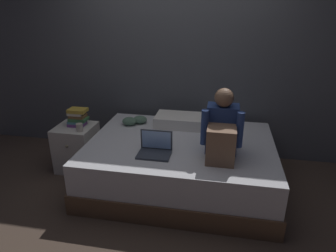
% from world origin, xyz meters
% --- Properties ---
extents(ground_plane, '(8.00, 8.00, 0.00)m').
position_xyz_m(ground_plane, '(0.00, 0.00, 0.00)').
color(ground_plane, '#47382D').
extents(wall_back, '(5.60, 0.10, 2.70)m').
position_xyz_m(wall_back, '(0.00, 1.20, 1.35)').
color(wall_back, '#4C4F54').
rests_on(wall_back, ground_plane).
extents(bed, '(2.00, 1.50, 0.53)m').
position_xyz_m(bed, '(0.20, 0.30, 0.26)').
color(bed, brown).
rests_on(bed, ground_plane).
extents(nightstand, '(0.44, 0.46, 0.55)m').
position_xyz_m(nightstand, '(-1.10, 0.43, 0.28)').
color(nightstand, beige).
rests_on(nightstand, ground_plane).
extents(person_sitting, '(0.39, 0.44, 0.66)m').
position_xyz_m(person_sitting, '(0.62, 0.06, 0.78)').
color(person_sitting, navy).
rests_on(person_sitting, bed).
extents(laptop, '(0.32, 0.23, 0.22)m').
position_xyz_m(laptop, '(-0.01, -0.03, 0.59)').
color(laptop, '#333842').
rests_on(laptop, bed).
extents(pillow, '(0.56, 0.36, 0.13)m').
position_xyz_m(pillow, '(0.11, 0.75, 0.60)').
color(pillow, silver).
rests_on(pillow, bed).
extents(book_stack, '(0.22, 0.16, 0.21)m').
position_xyz_m(book_stack, '(-1.07, 0.47, 0.66)').
color(book_stack, '#703D84').
rests_on(book_stack, nightstand).
extents(mug, '(0.08, 0.08, 0.09)m').
position_xyz_m(mug, '(-0.97, 0.31, 0.60)').
color(mug, '#BCB2A3').
rests_on(mug, nightstand).
extents(clothes_pile, '(0.29, 0.23, 0.10)m').
position_xyz_m(clothes_pile, '(-0.45, 0.68, 0.58)').
color(clothes_pile, '#4C6B56').
rests_on(clothes_pile, bed).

